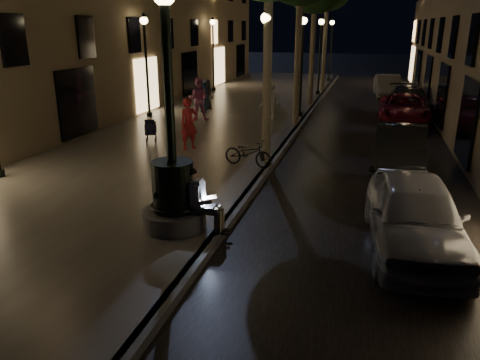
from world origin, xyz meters
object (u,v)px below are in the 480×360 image
(lamp_curb_b, at_px, (302,52))
(car_fifth, at_px, (388,86))
(pedestrian_red, at_px, (189,124))
(lamp_curb_a, at_px, (266,65))
(pedestrian_dark, at_px, (207,94))
(pedestrian_blue, at_px, (204,97))
(seated_man_laptop, at_px, (200,198))
(pedestrian_white, at_px, (270,99))
(lamp_left_c, at_px, (213,44))
(fountain_lamppost, at_px, (173,183))
(car_second, at_px, (400,149))
(lamp_curb_c, at_px, (320,45))
(bicycle, at_px, (248,153))
(car_third, at_px, (404,109))
(lamp_left_b, at_px, (146,52))
(car_rear, at_px, (410,101))
(car_front, at_px, (415,215))
(pedestrian_pink, at_px, (198,99))
(stroller, at_px, (151,128))

(lamp_curb_b, height_order, car_fifth, lamp_curb_b)
(pedestrian_red, bearing_deg, lamp_curb_b, 21.34)
(lamp_curb_a, relative_size, pedestrian_dark, 3.07)
(pedestrian_blue, bearing_deg, seated_man_laptop, -17.51)
(pedestrian_white, xyz_separation_m, pedestrian_dark, (-3.81, 1.91, -0.16))
(lamp_left_c, bearing_deg, fountain_lamppost, -73.78)
(lamp_left_c, distance_m, car_second, 19.53)
(lamp_curb_c, xyz_separation_m, bicycle, (-0.30, -17.02, -2.61))
(pedestrian_white, bearing_deg, fountain_lamppost, 37.08)
(lamp_left_c, xyz_separation_m, car_third, (11.99, -7.47, -2.56))
(lamp_curb_c, height_order, lamp_left_c, same)
(car_third, distance_m, pedestrian_blue, 9.78)
(lamp_left_b, height_order, pedestrian_blue, lamp_left_b)
(car_second, bearing_deg, lamp_left_c, 130.35)
(car_second, xyz_separation_m, bicycle, (-4.60, -1.37, -0.09))
(lamp_curb_b, bearing_deg, pedestrian_blue, -176.67)
(fountain_lamppost, height_order, car_third, fountain_lamppost)
(fountain_lamppost, distance_m, pedestrian_red, 6.89)
(car_rear, bearing_deg, pedestrian_blue, -164.67)
(car_front, height_order, car_rear, car_front)
(lamp_curb_a, bearing_deg, pedestrian_dark, 120.27)
(car_third, xyz_separation_m, pedestrian_white, (-6.12, -1.79, 0.46))
(seated_man_laptop, distance_m, lamp_curb_b, 14.19)
(lamp_curb_a, relative_size, car_fifth, 1.13)
(pedestrian_pink, distance_m, pedestrian_blue, 2.00)
(pedestrian_pink, bearing_deg, lamp_curb_c, -123.82)
(lamp_curb_a, distance_m, car_front, 7.28)
(fountain_lamppost, bearing_deg, car_front, 7.86)
(lamp_curb_c, distance_m, car_fifth, 5.19)
(car_fifth, height_order, bicycle, car_fifth)
(fountain_lamppost, relative_size, bicycle, 3.22)
(car_third, height_order, pedestrian_pink, pedestrian_pink)
(lamp_left_b, distance_m, pedestrian_dark, 4.04)
(lamp_left_b, height_order, pedestrian_dark, lamp_left_b)
(car_second, relative_size, pedestrian_pink, 2.21)
(lamp_left_c, relative_size, car_rear, 0.99)
(pedestrian_pink, bearing_deg, pedestrian_white, -173.53)
(car_second, bearing_deg, pedestrian_blue, 145.44)
(lamp_curb_c, height_order, car_rear, lamp_curb_c)
(car_second, xyz_separation_m, car_third, (0.59, 8.19, -0.04))
(lamp_curb_c, bearing_deg, fountain_lamppost, -91.82)
(car_front, bearing_deg, pedestrian_blue, 121.08)
(stroller, bearing_deg, pedestrian_white, 35.33)
(car_second, distance_m, pedestrian_red, 7.19)
(lamp_left_b, relative_size, car_fifth, 1.13)
(car_third, bearing_deg, pedestrian_pink, -163.17)
(fountain_lamppost, distance_m, lamp_curb_a, 6.37)
(lamp_curb_b, bearing_deg, lamp_left_c, 131.59)
(seated_man_laptop, height_order, lamp_left_b, lamp_left_b)
(lamp_curb_c, bearing_deg, pedestrian_dark, -124.47)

